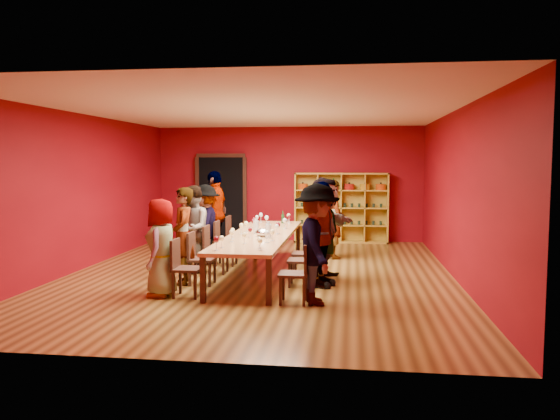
{
  "coord_description": "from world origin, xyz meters",
  "views": [
    {
      "loc": [
        1.67,
        -9.85,
        2.07
      ],
      "look_at": [
        0.3,
        0.54,
        1.15
      ],
      "focal_mm": 35.0,
      "sensor_mm": 36.0,
      "label": 1
    }
  ],
  "objects_px": {
    "chair_person_left_0": "(182,265)",
    "person_left_4": "(215,214)",
    "shelving_unit": "(341,204)",
    "spittoon_bowl": "(263,233)",
    "chair_person_right_1": "(305,257)",
    "wine_bottle": "(283,218)",
    "chair_person_left_3": "(222,241)",
    "chair_person_right_2": "(309,250)",
    "tasting_table": "(260,237)",
    "person_right_4": "(334,219)",
    "person_left_2": "(192,229)",
    "person_right_0": "(317,244)",
    "person_right_1": "(321,234)",
    "person_left_0": "(161,248)",
    "person_left_1": "(183,236)",
    "chair_person_left_4": "(233,234)",
    "chair_person_left_2": "(212,247)",
    "person_left_3": "(205,225)",
    "chair_person_left_1": "(198,255)",
    "person_right_2": "(324,228)",
    "chair_person_right_0": "(299,270)",
    "chair_person_right_4": "(316,235)"
  },
  "relations": [
    {
      "from": "chair_person_left_0",
      "to": "person_left_4",
      "type": "distance_m",
      "value": 3.71
    },
    {
      "from": "shelving_unit",
      "to": "spittoon_bowl",
      "type": "distance_m",
      "value": 4.81
    },
    {
      "from": "chair_person_right_1",
      "to": "wine_bottle",
      "type": "bearing_deg",
      "value": 104.95
    },
    {
      "from": "chair_person_left_3",
      "to": "chair_person_right_2",
      "type": "bearing_deg",
      "value": -28.1
    },
    {
      "from": "tasting_table",
      "to": "wine_bottle",
      "type": "xyz_separation_m",
      "value": [
        0.19,
        1.81,
        0.15
      ]
    },
    {
      "from": "person_left_4",
      "to": "chair_person_right_2",
      "type": "xyz_separation_m",
      "value": [
        2.22,
        -2.02,
        -0.44
      ]
    },
    {
      "from": "shelving_unit",
      "to": "person_right_4",
      "type": "xyz_separation_m",
      "value": [
        -0.11,
        -2.42,
        -0.13
      ]
    },
    {
      "from": "person_left_2",
      "to": "chair_person_right_1",
      "type": "xyz_separation_m",
      "value": [
        2.2,
        -0.85,
        -0.32
      ]
    },
    {
      "from": "chair_person_left_3",
      "to": "chair_person_right_2",
      "type": "distance_m",
      "value": 2.06
    },
    {
      "from": "chair_person_left_3",
      "to": "person_right_0",
      "type": "xyz_separation_m",
      "value": [
        2.08,
        -2.78,
        0.39
      ]
    },
    {
      "from": "wine_bottle",
      "to": "shelving_unit",
      "type": "bearing_deg",
      "value": 64.29
    },
    {
      "from": "person_right_1",
      "to": "person_right_4",
      "type": "xyz_separation_m",
      "value": [
        0.11,
        2.77,
        -0.03
      ]
    },
    {
      "from": "shelving_unit",
      "to": "person_left_0",
      "type": "bearing_deg",
      "value": -113.2
    },
    {
      "from": "person_left_1",
      "to": "shelving_unit",
      "type": "bearing_deg",
      "value": 136.42
    },
    {
      "from": "person_left_4",
      "to": "wine_bottle",
      "type": "distance_m",
      "value": 1.51
    },
    {
      "from": "spittoon_bowl",
      "to": "chair_person_left_0",
      "type": "bearing_deg",
      "value": -123.81
    },
    {
      "from": "shelving_unit",
      "to": "person_left_2",
      "type": "xyz_separation_m",
      "value": [
        -2.68,
        -4.34,
        -0.16
      ]
    },
    {
      "from": "person_left_4",
      "to": "person_right_0",
      "type": "height_order",
      "value": "person_left_4"
    },
    {
      "from": "chair_person_left_4",
      "to": "person_left_2",
      "type": "bearing_deg",
      "value": -101.52
    },
    {
      "from": "person_left_4",
      "to": "chair_person_right_1",
      "type": "height_order",
      "value": "person_left_4"
    },
    {
      "from": "shelving_unit",
      "to": "person_left_4",
      "type": "distance_m",
      "value": 3.68
    },
    {
      "from": "chair_person_left_2",
      "to": "chair_person_left_3",
      "type": "relative_size",
      "value": 1.0
    },
    {
      "from": "chair_person_left_4",
      "to": "chair_person_right_1",
      "type": "relative_size",
      "value": 1.0
    },
    {
      "from": "person_left_3",
      "to": "chair_person_left_3",
      "type": "bearing_deg",
      "value": 86.53
    },
    {
      "from": "chair_person_left_1",
      "to": "chair_person_right_2",
      "type": "xyz_separation_m",
      "value": [
        1.82,
        0.8,
        0.0
      ]
    },
    {
      "from": "person_left_0",
      "to": "person_right_4",
      "type": "bearing_deg",
      "value": 143.02
    },
    {
      "from": "chair_person_left_3",
      "to": "person_right_2",
      "type": "xyz_separation_m",
      "value": [
        2.1,
        -0.97,
        0.41
      ]
    },
    {
      "from": "chair_person_left_0",
      "to": "person_left_4",
      "type": "height_order",
      "value": "person_left_4"
    },
    {
      "from": "person_left_3",
      "to": "chair_person_right_0",
      "type": "relative_size",
      "value": 1.83
    },
    {
      "from": "chair_person_left_1",
      "to": "person_left_1",
      "type": "xyz_separation_m",
      "value": [
        -0.25,
        0.0,
        0.33
      ]
    },
    {
      "from": "chair_person_left_3",
      "to": "person_right_4",
      "type": "bearing_deg",
      "value": 26.89
    },
    {
      "from": "shelving_unit",
      "to": "chair_person_left_0",
      "type": "xyz_separation_m",
      "value": [
        -2.31,
        -6.15,
        -0.49
      ]
    },
    {
      "from": "person_left_1",
      "to": "chair_person_left_2",
      "type": "bearing_deg",
      "value": 147.44
    },
    {
      "from": "chair_person_left_0",
      "to": "person_left_0",
      "type": "xyz_separation_m",
      "value": [
        -0.33,
        0.0,
        0.26
      ]
    },
    {
      "from": "chair_person_right_1",
      "to": "chair_person_left_2",
      "type": "bearing_deg",
      "value": 154.84
    },
    {
      "from": "tasting_table",
      "to": "chair_person_right_1",
      "type": "height_order",
      "value": "chair_person_right_1"
    },
    {
      "from": "shelving_unit",
      "to": "person_left_0",
      "type": "height_order",
      "value": "shelving_unit"
    },
    {
      "from": "chair_person_left_2",
      "to": "chair_person_right_2",
      "type": "xyz_separation_m",
      "value": [
        1.82,
        -0.17,
        0.0
      ]
    },
    {
      "from": "chair_person_right_1",
      "to": "shelving_unit",
      "type": "bearing_deg",
      "value": 84.65
    },
    {
      "from": "chair_person_right_0",
      "to": "wine_bottle",
      "type": "height_order",
      "value": "wine_bottle"
    },
    {
      "from": "chair_person_left_2",
      "to": "chair_person_left_0",
      "type": "bearing_deg",
      "value": -90.0
    },
    {
      "from": "chair_person_left_2",
      "to": "chair_person_right_0",
      "type": "distance_m",
      "value": 2.69
    },
    {
      "from": "person_left_0",
      "to": "chair_person_right_1",
      "type": "bearing_deg",
      "value": 111.08
    },
    {
      "from": "chair_person_right_2",
      "to": "spittoon_bowl",
      "type": "relative_size",
      "value": 3.11
    },
    {
      "from": "person_left_1",
      "to": "chair_person_left_2",
      "type": "distance_m",
      "value": 1.05
    },
    {
      "from": "person_right_2",
      "to": "chair_person_left_0",
      "type": "bearing_deg",
      "value": 146.43
    },
    {
      "from": "person_left_1",
      "to": "person_right_0",
      "type": "bearing_deg",
      "value": 48.79
    },
    {
      "from": "chair_person_left_0",
      "to": "wine_bottle",
      "type": "height_order",
      "value": "wine_bottle"
    },
    {
      "from": "chair_person_right_1",
      "to": "chair_person_right_4",
      "type": "bearing_deg",
      "value": 90.0
    },
    {
      "from": "chair_person_left_4",
      "to": "person_left_4",
      "type": "distance_m",
      "value": 0.6
    }
  ]
}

